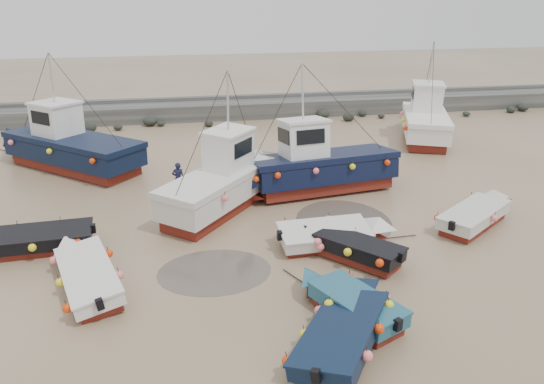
{
  "coord_description": "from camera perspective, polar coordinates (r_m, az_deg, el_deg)",
  "views": [
    {
      "loc": [
        -2.88,
        -17.78,
        9.75
      ],
      "look_at": [
        0.75,
        2.82,
        1.4
      ],
      "focal_mm": 35.0,
      "sensor_mm": 36.0,
      "label": 1
    }
  ],
  "objects": [
    {
      "name": "dinghy_1",
      "position": [
        15.76,
        8.24,
        -14.27
      ],
      "size": [
        4.3,
        5.74,
        1.43
      ],
      "rotation": [
        0.0,
        0.0,
        -0.59
      ],
      "color": "maroon",
      "rests_on": "ground"
    },
    {
      "name": "dinghy_4",
      "position": [
        22.47,
        -24.92,
        -4.62
      ],
      "size": [
        6.52,
        2.3,
        1.43
      ],
      "rotation": [
        0.0,
        0.0,
        1.64
      ],
      "color": "maroon",
      "rests_on": "ground"
    },
    {
      "name": "person",
      "position": [
        26.48,
        -9.93,
        -0.19
      ],
      "size": [
        0.6,
        0.4,
        1.62
      ],
      "primitive_type": "imported",
      "rotation": [
        0.0,
        0.0,
        3.16
      ],
      "color": "#171737",
      "rests_on": "ground"
    },
    {
      "name": "cabin_boat_1",
      "position": [
        24.14,
        -5.07,
        1.33
      ],
      "size": [
        6.91,
        8.18,
        6.22
      ],
      "rotation": [
        0.0,
        0.0,
        -0.68
      ],
      "color": "maroon",
      "rests_on": "ground"
    },
    {
      "name": "dinghy_2",
      "position": [
        16.97,
        8.25,
        -11.29
      ],
      "size": [
        3.0,
        5.03,
        1.43
      ],
      "rotation": [
        0.0,
        0.0,
        0.46
      ],
      "color": "maroon",
      "rests_on": "ground"
    },
    {
      "name": "cabin_boat_0",
      "position": [
        31.6,
        -21.35,
        4.73
      ],
      "size": [
        9.67,
        8.56,
        6.22
      ],
      "rotation": [
        0.0,
        0.0,
        0.86
      ],
      "color": "maroon",
      "rests_on": "ground"
    },
    {
      "name": "cabin_boat_3",
      "position": [
        36.49,
        16.07,
        7.63
      ],
      "size": [
        5.04,
        9.28,
        6.22
      ],
      "rotation": [
        0.0,
        0.0,
        -0.35
      ],
      "color": "maroon",
      "rests_on": "ground"
    },
    {
      "name": "ground",
      "position": [
        20.48,
        -0.69,
        -6.67
      ],
      "size": [
        120.0,
        120.0,
        0.0
      ],
      "primitive_type": "plane",
      "color": "tan",
      "rests_on": "ground"
    },
    {
      "name": "dinghy_0",
      "position": [
        19.38,
        -19.15,
        -7.95
      ],
      "size": [
        3.01,
        6.52,
        1.43
      ],
      "rotation": [
        0.0,
        0.0,
        0.31
      ],
      "color": "maroon",
      "rests_on": "ground"
    },
    {
      "name": "puddle_c",
      "position": [
        23.38,
        -23.51,
        -4.82
      ],
      "size": [
        3.61,
        3.61,
        0.01
      ],
      "primitive_type": "cylinder",
      "color": "#534941",
      "rests_on": "ground"
    },
    {
      "name": "seawall",
      "position": [
        40.91,
        -5.69,
        8.77
      ],
      "size": [
        60.0,
        4.92,
        1.5
      ],
      "color": "#5E5E5A",
      "rests_on": "ground"
    },
    {
      "name": "dinghy_6",
      "position": [
        20.12,
        8.34,
        -5.67
      ],
      "size": [
        4.2,
        4.57,
        1.43
      ],
      "rotation": [
        0.0,
        0.0,
        0.73
      ],
      "color": "maroon",
      "rests_on": "ground"
    },
    {
      "name": "dinghy_3",
      "position": [
        24.3,
        21.27,
        -2.07
      ],
      "size": [
        5.48,
        4.23,
        1.43
      ],
      "rotation": [
        0.0,
        0.0,
        -0.95
      ],
      "color": "maroon",
      "rests_on": "ground"
    },
    {
      "name": "puddle_b",
      "position": [
        23.35,
        7.71,
        -3.12
      ],
      "size": [
        4.13,
        4.13,
        0.01
      ],
      "primitive_type": "cylinder",
      "color": "#534941",
      "rests_on": "ground"
    },
    {
      "name": "puddle_d",
      "position": [
        29.56,
        -1.32,
        2.5
      ],
      "size": [
        5.29,
        5.29,
        0.01
      ],
      "primitive_type": "cylinder",
      "color": "#534941",
      "rests_on": "ground"
    },
    {
      "name": "cabin_boat_2",
      "position": [
        25.91,
        4.31,
        2.74
      ],
      "size": [
        10.43,
        3.84,
        6.22
      ],
      "rotation": [
        0.0,
        0.0,
        1.72
      ],
      "color": "maroon",
      "rests_on": "ground"
    },
    {
      "name": "puddle_a",
      "position": [
        19.43,
        -6.2,
        -8.5
      ],
      "size": [
        4.13,
        4.13,
        0.01
      ],
      "primitive_type": "cylinder",
      "color": "#534941",
      "rests_on": "ground"
    },
    {
      "name": "dinghy_5",
      "position": [
        21.0,
        6.56,
        -4.37
      ],
      "size": [
        5.86,
        2.18,
        1.43
      ],
      "rotation": [
        0.0,
        0.0,
        -1.52
      ],
      "color": "maroon",
      "rests_on": "ground"
    }
  ]
}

